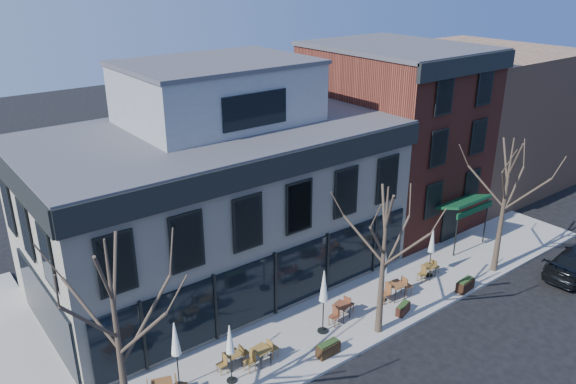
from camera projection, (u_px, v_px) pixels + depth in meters
ground at (274, 317)px, 26.73m from camera, size 120.00×120.00×0.00m
sidewalk_front at (355, 312)px, 26.97m from camera, size 33.50×4.70×0.15m
corner_building at (216, 193)px, 28.73m from camera, size 18.39×10.39×11.10m
red_brick_building at (392, 134)px, 35.63m from camera, size 8.20×11.78×11.18m
bg_building at (472, 116)px, 42.28m from camera, size 12.00×12.00×10.00m
tree_corner at (119, 346)px, 17.98m from camera, size 3.93×3.98×7.92m
tree_mid at (383, 260)px, 24.15m from camera, size 3.50×3.55×7.04m
tree_right at (504, 205)px, 29.16m from camera, size 3.72×3.77×7.48m
cafe_set_1 at (233, 358)px, 23.06m from camera, size 1.56×0.65×0.82m
cafe_set_2 at (261, 354)px, 23.23m from camera, size 1.75×0.76×0.91m
cafe_set_3 at (342, 310)px, 26.21m from camera, size 1.81×0.88×0.93m
cafe_set_4 at (396, 289)px, 27.79m from camera, size 1.97×0.86×1.02m
cafe_set_5 at (429, 270)px, 29.71m from camera, size 1.63×0.70×0.85m
umbrella_0 at (176, 342)px, 21.32m from camera, size 0.48×0.48×3.00m
umbrella_1 at (230, 342)px, 21.72m from camera, size 0.42×0.42×2.65m
umbrella_2 at (324, 289)px, 24.62m from camera, size 0.50×0.50×3.14m
umbrella_3 at (384, 265)px, 27.09m from camera, size 0.45×0.45×2.83m
umbrella_4 at (432, 243)px, 29.29m from camera, size 0.44×0.44×2.78m
planter_1 at (328, 348)px, 23.84m from camera, size 1.09×0.46×0.61m
planter_2 at (403, 308)px, 26.70m from camera, size 0.98×0.62×0.51m
planter_3 at (465, 285)px, 28.57m from camera, size 1.15×0.55×0.62m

